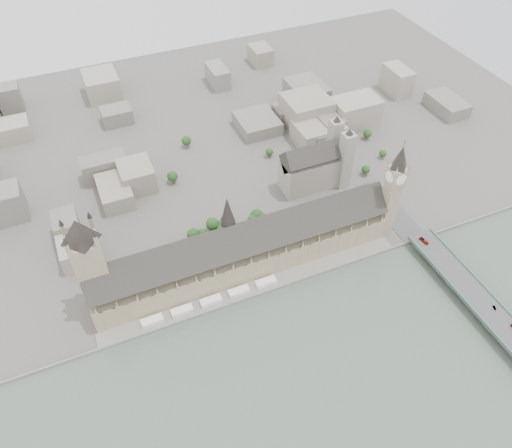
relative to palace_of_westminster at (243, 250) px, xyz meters
name	(u,v)px	position (x,y,z in m)	size (l,w,h in m)	color
ground	(252,283)	(0.00, -19.70, -22.71)	(900.00, 900.00, 0.00)	#595651
embankment_wall	(259,294)	(0.00, -34.70, -21.21)	(600.00, 1.50, 3.00)	slate
river_terrace	(255,288)	(0.00, -27.20, -21.71)	(270.00, 15.00, 2.00)	slate
terrace_tents	(211,301)	(-40.00, -26.70, -18.71)	(118.00, 7.00, 4.00)	white
palace_of_westminster	(243,250)	(0.00, 0.00, 0.00)	(265.00, 40.73, 55.44)	gray
elizabeth_tower	(394,186)	(138.00, -11.70, 35.38)	(17.00, 17.00, 107.50)	gray
victoria_tower	(90,262)	(-122.00, 6.30, 32.50)	(30.00, 30.00, 100.00)	gray
central_tower	(228,219)	(-10.00, 6.30, 35.21)	(13.00, 13.00, 48.00)	gray
westminster_bridge	(471,295)	(162.00, -107.20, -17.58)	(25.00, 325.00, 10.25)	#474749
bridge_parapets	(512,333)	(162.00, -151.70, -11.88)	(25.00, 235.00, 1.15)	#3B6C57
westminster_abbey	(316,166)	(110.92, 75.30, 2.38)	(68.00, 36.00, 64.00)	gray
city_skyline_inland	(170,119)	(0.00, 225.30, -3.71)	(720.00, 360.00, 38.00)	gray
park_trees	(217,234)	(-10.00, 40.30, -15.21)	(110.00, 30.00, 15.00)	#1E3F16
red_bus_north	(424,241)	(158.67, -45.25, -11.11)	(2.26, 9.65, 2.69)	#A72613
car_silver	(495,308)	(166.49, -127.86, -11.79)	(1.40, 4.02, 1.32)	gray
car_approach	(384,189)	(166.19, 30.50, -11.80)	(1.85, 4.55, 1.32)	gray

